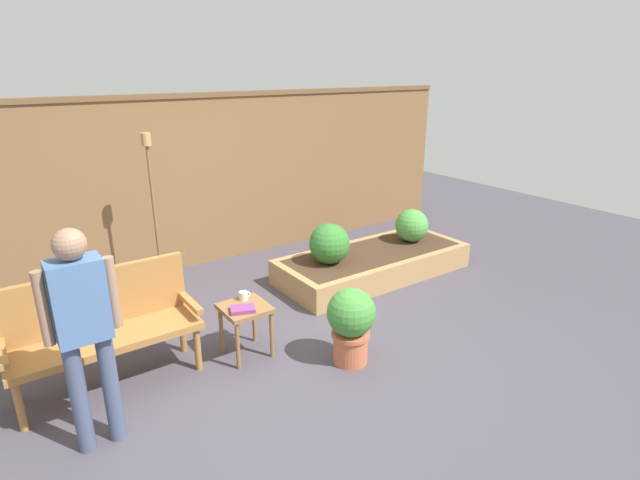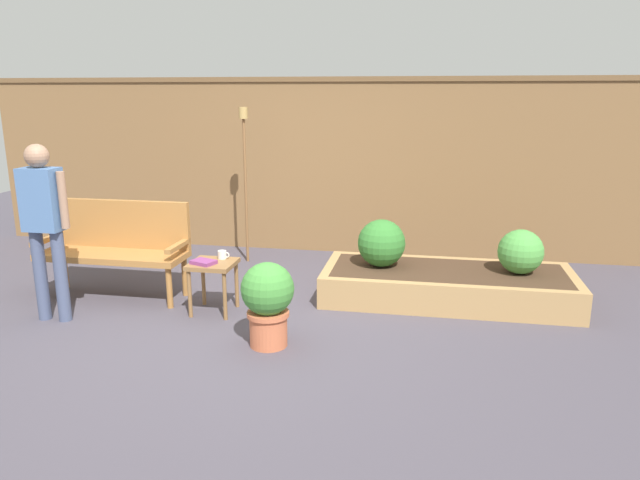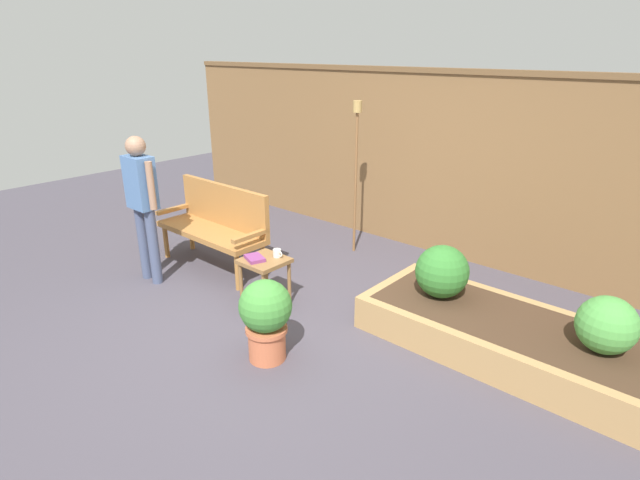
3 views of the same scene
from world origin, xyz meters
name	(u,v)px [view 2 (image 2 of 3)]	position (x,y,z in m)	size (l,w,h in m)	color
ground_plane	(246,325)	(0.00, 0.00, 0.00)	(14.00, 14.00, 0.00)	#47424C
fence_back	(306,165)	(0.00, 2.60, 1.09)	(8.40, 0.14, 2.16)	brown
garden_bench	(117,242)	(-1.49, 0.55, 0.54)	(1.44, 0.48, 0.94)	#A87038
side_table	(213,271)	(-0.38, 0.25, 0.40)	(0.40, 0.40, 0.48)	olive
cup_on_table	(222,255)	(-0.33, 0.37, 0.52)	(0.11, 0.08, 0.08)	silver
book_on_table	(204,262)	(-0.44, 0.18, 0.50)	(0.21, 0.15, 0.03)	#7F3875
potted_boxwood	(268,299)	(0.31, -0.38, 0.39)	(0.42, 0.42, 0.69)	#C66642
raised_planter_bed	(447,285)	(1.74, 0.98, 0.15)	(2.40, 1.00, 0.30)	#AD8451
shrub_near_bench	(381,243)	(1.09, 1.01, 0.53)	(0.47, 0.47, 0.47)	brown
shrub_far_corner	(521,252)	(2.41, 1.01, 0.51)	(0.42, 0.42, 0.42)	brown
tiki_torch	(245,159)	(-0.58, 1.92, 1.23)	(0.10, 0.10, 1.81)	brown
person_by_bench	(44,218)	(-1.71, -0.19, 0.93)	(0.47, 0.20, 1.56)	#475170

